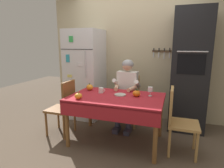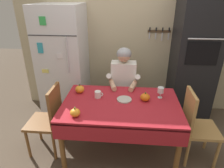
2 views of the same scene
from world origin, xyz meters
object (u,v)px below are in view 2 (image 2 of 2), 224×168
Objects in this scene: seated_person at (123,83)px; wine_glass at (161,90)px; pumpkin_small at (75,113)px; dining_table at (121,110)px; chair_behind_person at (123,91)px; coffee_mug at (98,94)px; pumpkin_medium at (80,89)px; pumpkin_large at (145,97)px; chair_left_side at (49,117)px; serving_tray at (124,99)px; wall_oven at (194,58)px; chair_right_side at (195,124)px; refrigerator at (64,64)px.

wine_glass is (0.48, -0.41, 0.10)m from seated_person.
dining_table is at bearing 31.97° from pumpkin_small.
chair_behind_person is 8.68× the size of coffee_mug.
seated_person is 8.84× the size of wine_glass.
wine_glass is 1.03m from pumpkin_medium.
dining_table is at bearing -160.62° from pumpkin_large.
chair_behind_person is (0.01, 0.79, -0.14)m from dining_table.
dining_table is 1.51× the size of chair_left_side.
pumpkin_large is at bearing -2.79° from coffee_mug.
chair_behind_person is 0.29m from seated_person.
dining_table is at bearing -90.67° from seated_person.
seated_person is 1.02m from pumpkin_small.
wine_glass is at bearing 25.69° from pumpkin_large.
pumpkin_medium is at bearing 166.01° from serving_tray.
pumpkin_small is at bearing -141.35° from wall_oven.
seated_person is 1.10m from chair_right_side.
wall_oven is 1.76m from pumpkin_medium.
chair_right_side is at bearing -6.42° from coffee_mug.
coffee_mug is at bearing 173.58° from chair_right_side.
chair_left_side is (0.05, -0.91, -0.39)m from refrigerator.
wall_oven reaches higher than chair_right_side.
pumpkin_large is 0.85m from pumpkin_medium.
chair_left_side is 7.57× the size of pumpkin_medium.
chair_right_side is at bearing -41.71° from chair_behind_person.
wine_glass is (-0.42, 0.20, 0.33)m from chair_right_side.
chair_behind_person reaches higher than dining_table.
wall_oven reaches higher than wine_glass.
pumpkin_small is at bearing -81.89° from pumpkin_medium.
seated_person reaches higher than pumpkin_medium.
chair_left_side is 1.00× the size of chair_right_side.
pumpkin_small is at bearing -67.98° from refrigerator.
chair_behind_person is (-1.04, -0.13, -0.54)m from wall_oven.
coffee_mug is (-0.29, 0.13, 0.13)m from dining_table.
seated_person is 6.89× the size of serving_tray.
coffee_mug is 0.58m from pumpkin_large.
chair_behind_person is at bearing 128.49° from wine_glass.
chair_left_side reaches higher than coffee_mug.
dining_table is 0.33m from pumpkin_large.
wine_glass is (0.48, 0.19, 0.18)m from dining_table.
pumpkin_medium is (-0.56, -0.36, 0.05)m from seated_person.
refrigerator is 1.94× the size of chair_right_side.
serving_tray is (-0.25, -0.01, -0.04)m from pumpkin_large.
pumpkin_medium is at bearing -58.12° from refrigerator.
seated_person is at bearing 34.76° from chair_left_side.
chair_right_side is (0.89, -0.61, -0.23)m from seated_person.
coffee_mug is at bearing -22.90° from pumpkin_medium.
wine_glass is (-0.57, -0.73, -0.21)m from wall_oven.
chair_right_side is (-0.15, -0.93, -0.54)m from wall_oven.
chair_behind_person is 1.00× the size of chair_right_side.
wine_glass is 1.29× the size of pumpkin_small.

